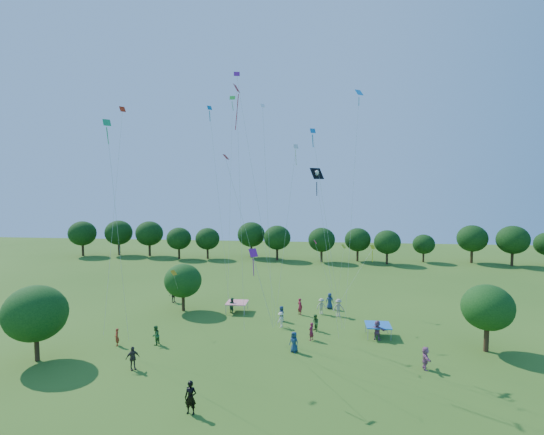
{
  "coord_description": "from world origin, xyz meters",
  "views": [
    {
      "loc": [
        3.91,
        -20.41,
        13.75
      ],
      "look_at": [
        0.0,
        14.0,
        11.0
      ],
      "focal_mm": 28.0,
      "sensor_mm": 36.0,
      "label": 1
    }
  ],
  "objects_px": {
    "near_tree_west": "(35,313)",
    "red_high_kite": "(238,129)",
    "near_tree_north": "(183,281)",
    "tent_red_stripe": "(237,303)",
    "tent_blue": "(378,325)",
    "man_in_black": "(191,398)",
    "pirate_kite": "(317,177)",
    "near_tree_east": "(488,307)"
  },
  "relations": [
    {
      "from": "near_tree_west",
      "to": "tent_blue",
      "type": "bearing_deg",
      "value": 17.22
    },
    {
      "from": "near_tree_north",
      "to": "man_in_black",
      "type": "xyz_separation_m",
      "value": [
        7.07,
        -20.03,
        -2.31
      ]
    },
    {
      "from": "near_tree_west",
      "to": "red_high_kite",
      "type": "bearing_deg",
      "value": 22.3
    },
    {
      "from": "tent_red_stripe",
      "to": "red_high_kite",
      "type": "xyz_separation_m",
      "value": [
        1.78,
        -8.06,
        17.38
      ]
    },
    {
      "from": "red_high_kite",
      "to": "man_in_black",
      "type": "bearing_deg",
      "value": -92.84
    },
    {
      "from": "pirate_kite",
      "to": "man_in_black",
      "type": "bearing_deg",
      "value": -121.3
    },
    {
      "from": "near_tree_east",
      "to": "pirate_kite",
      "type": "distance_m",
      "value": 17.51
    },
    {
      "from": "near_tree_west",
      "to": "red_high_kite",
      "type": "xyz_separation_m",
      "value": [
        14.81,
        6.08,
        14.64
      ]
    },
    {
      "from": "near_tree_west",
      "to": "near_tree_north",
      "type": "xyz_separation_m",
      "value": [
        7.14,
        13.95,
        -0.46
      ]
    },
    {
      "from": "red_high_kite",
      "to": "near_tree_east",
      "type": "bearing_deg",
      "value": -0.5
    },
    {
      "from": "tent_red_stripe",
      "to": "pirate_kite",
      "type": "xyz_separation_m",
      "value": [
        8.53,
        -8.12,
        13.27
      ]
    },
    {
      "from": "tent_red_stripe",
      "to": "near_tree_north",
      "type": "bearing_deg",
      "value": -178.15
    },
    {
      "from": "tent_red_stripe",
      "to": "tent_blue",
      "type": "distance_m",
      "value": 15.2
    },
    {
      "from": "near_tree_north",
      "to": "tent_red_stripe",
      "type": "height_order",
      "value": "near_tree_north"
    },
    {
      "from": "near_tree_north",
      "to": "tent_blue",
      "type": "xyz_separation_m",
      "value": [
        19.96,
        -5.54,
        -2.28
      ]
    },
    {
      "from": "near_tree_west",
      "to": "pirate_kite",
      "type": "distance_m",
      "value": 24.74
    },
    {
      "from": "tent_blue",
      "to": "man_in_black",
      "type": "bearing_deg",
      "value": -131.68
    },
    {
      "from": "near_tree_east",
      "to": "man_in_black",
      "type": "distance_m",
      "value": 24.56
    },
    {
      "from": "near_tree_north",
      "to": "man_in_black",
      "type": "height_order",
      "value": "near_tree_north"
    },
    {
      "from": "man_in_black",
      "to": "near_tree_east",
      "type": "bearing_deg",
      "value": 34.6
    },
    {
      "from": "man_in_black",
      "to": "pirate_kite",
      "type": "xyz_separation_m",
      "value": [
        7.35,
        12.1,
        13.3
      ]
    },
    {
      "from": "tent_red_stripe",
      "to": "man_in_black",
      "type": "distance_m",
      "value": 20.25
    },
    {
      "from": "near_tree_north",
      "to": "red_high_kite",
      "type": "bearing_deg",
      "value": -45.74
    },
    {
      "from": "tent_blue",
      "to": "man_in_black",
      "type": "height_order",
      "value": "man_in_black"
    },
    {
      "from": "man_in_black",
      "to": "pirate_kite",
      "type": "bearing_deg",
      "value": 63.92
    },
    {
      "from": "near_tree_east",
      "to": "pirate_kite",
      "type": "relative_size",
      "value": 0.4
    },
    {
      "from": "near_tree_west",
      "to": "tent_red_stripe",
      "type": "xyz_separation_m",
      "value": [
        13.03,
        14.14,
        -2.74
      ]
    },
    {
      "from": "tent_blue",
      "to": "pirate_kite",
      "type": "relative_size",
      "value": 0.16
    },
    {
      "from": "tent_red_stripe",
      "to": "red_high_kite",
      "type": "height_order",
      "value": "red_high_kite"
    },
    {
      "from": "near_tree_west",
      "to": "man_in_black",
      "type": "bearing_deg",
      "value": -23.18
    },
    {
      "from": "near_tree_west",
      "to": "near_tree_north",
      "type": "bearing_deg",
      "value": 62.88
    },
    {
      "from": "red_high_kite",
      "to": "near_tree_west",
      "type": "bearing_deg",
      "value": -157.7
    },
    {
      "from": "pirate_kite",
      "to": "red_high_kite",
      "type": "xyz_separation_m",
      "value": [
        -6.75,
        0.06,
        4.11
      ]
    },
    {
      "from": "near_tree_west",
      "to": "red_high_kite",
      "type": "height_order",
      "value": "red_high_kite"
    },
    {
      "from": "near_tree_east",
      "to": "pirate_kite",
      "type": "height_order",
      "value": "pirate_kite"
    },
    {
      "from": "near_tree_west",
      "to": "tent_blue",
      "type": "relative_size",
      "value": 2.7
    },
    {
      "from": "near_tree_north",
      "to": "tent_blue",
      "type": "distance_m",
      "value": 20.84
    },
    {
      "from": "pirate_kite",
      "to": "tent_blue",
      "type": "bearing_deg",
      "value": 23.32
    },
    {
      "from": "near_tree_west",
      "to": "red_high_kite",
      "type": "relative_size",
      "value": 0.28
    },
    {
      "from": "near_tree_west",
      "to": "near_tree_north",
      "type": "height_order",
      "value": "near_tree_west"
    },
    {
      "from": "near_tree_north",
      "to": "tent_red_stripe",
      "type": "xyz_separation_m",
      "value": [
        5.89,
        0.19,
        -2.28
      ]
    },
    {
      "from": "near_tree_north",
      "to": "pirate_kite",
      "type": "distance_m",
      "value": 19.79
    }
  ]
}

